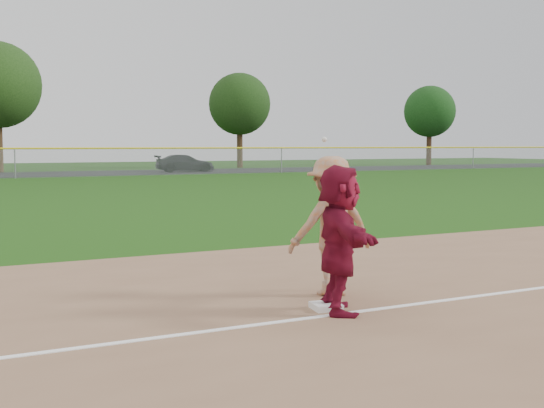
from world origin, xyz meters
name	(u,v)px	position (x,y,z in m)	size (l,w,h in m)	color
ground	(318,302)	(0.00, 0.00, 0.00)	(160.00, 160.00, 0.00)	#1A450D
foul_line	(349,313)	(0.00, -0.80, 0.03)	(60.00, 0.10, 0.01)	white
parking_asphalt	(7,175)	(0.00, 46.00, 0.01)	(120.00, 10.00, 0.01)	black
first_base	(326,306)	(-0.16, -0.48, 0.06)	(0.37, 0.37, 0.08)	white
base_runner	(339,239)	(-0.09, -0.69, 1.01)	(1.83, 0.58, 1.98)	maroon
car_right	(185,163)	(13.82, 45.50, 0.72)	(1.98, 4.87, 1.41)	black
first_base_play	(331,226)	(0.38, 0.29, 1.05)	(1.39, 0.87, 2.35)	gray
outfield_fence	(15,149)	(0.00, 40.00, 1.96)	(110.00, 0.12, 110.00)	#999EA0
tree_3	(240,104)	(22.00, 52.80, 6.16)	(6.00, 6.00, 9.19)	#362313
tree_4	(430,112)	(44.00, 51.20, 5.85)	(5.60, 5.60, 8.67)	#372114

